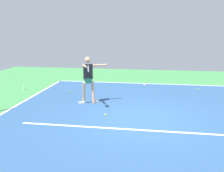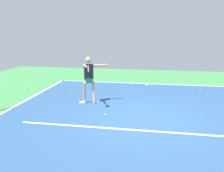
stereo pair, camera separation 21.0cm
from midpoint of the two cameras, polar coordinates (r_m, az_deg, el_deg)
The scene contains 11 objects.
ground_plane at distance 7.96m, azimuth 7.34°, elevation -7.86°, with size 20.36×20.36×0.00m, color #428E4C.
court_surface at distance 7.96m, azimuth 7.34°, elevation -7.85°, with size 9.62×11.02×0.00m, color #2D5484.
court_line_baseline_near at distance 13.21m, azimuth 8.58°, elevation 0.55°, with size 9.62×0.10×0.01m, color white.
court_line_sideline_right at distance 9.43m, azimuth -23.06°, elevation -5.46°, with size 0.10×11.02×0.01m, color white.
court_line_service at distance 7.17m, azimuth 6.98°, elevation -10.25°, with size 7.21×0.10×0.01m, color white.
court_line_centre_mark at distance 13.01m, azimuth 8.55°, elevation 0.36°, with size 0.10×0.30×0.01m, color white.
tennis_player at distance 9.42m, azimuth -4.76°, elevation 2.23°, with size 1.06×1.40×1.84m.
tennis_ball_near_service_line at distance 11.52m, azimuth -8.88°, elevation -1.15°, with size 0.07×0.07×0.07m, color #C6E53D.
tennis_ball_by_sideline at distance 12.40m, azimuth 20.48°, elevation -0.82°, with size 0.07×0.07×0.07m, color #CCE033.
tennis_ball_near_player at distance 8.25m, azimuth -0.87°, elevation -6.76°, with size 0.07×0.07×0.07m, color #C6E53D.
water_bottle at distance 12.39m, azimuth -18.93°, elevation -0.34°, with size 0.07×0.07×0.22m, color white.
Camera 2 is at (-0.41, 7.42, 2.83)m, focal length 39.00 mm.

